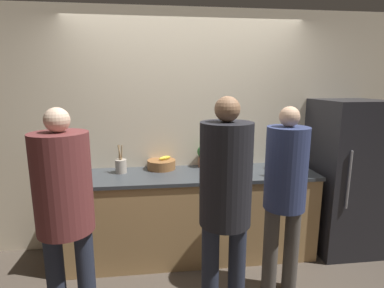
% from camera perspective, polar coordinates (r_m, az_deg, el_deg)
% --- Properties ---
extents(ground_plane, '(14.00, 14.00, 0.00)m').
position_cam_1_polar(ground_plane, '(3.19, 0.35, -23.50)').
color(ground_plane, '#4C4238').
extents(wall_back, '(5.20, 0.06, 2.60)m').
position_cam_1_polar(wall_back, '(3.33, -1.12, 2.35)').
color(wall_back, beige).
rests_on(wall_back, ground_plane).
extents(counter, '(2.62, 0.66, 0.92)m').
position_cam_1_polar(counter, '(3.28, -0.48, -13.20)').
color(counter, tan).
rests_on(counter, ground_plane).
extents(refrigerator, '(0.67, 0.71, 1.66)m').
position_cam_1_polar(refrigerator, '(3.69, 27.06, -5.50)').
color(refrigerator, '#232328').
rests_on(refrigerator, ground_plane).
extents(person_left, '(0.39, 0.39, 1.68)m').
position_cam_1_polar(person_left, '(2.30, -23.16, -9.96)').
color(person_left, '#232838').
rests_on(person_left, ground_plane).
extents(person_center, '(0.37, 0.37, 1.75)m').
position_cam_1_polar(person_center, '(2.16, 6.37, -9.50)').
color(person_center, '#232838').
rests_on(person_center, ground_plane).
extents(person_right, '(0.35, 0.35, 1.65)m').
position_cam_1_polar(person_right, '(2.65, 17.29, -7.72)').
color(person_right, '#4C4742').
rests_on(person_right, ground_plane).
extents(fruit_bowl, '(0.30, 0.30, 0.14)m').
position_cam_1_polar(fruit_bowl, '(3.26, -5.83, -3.84)').
color(fruit_bowl, brown).
rests_on(fruit_bowl, counter).
extents(utensil_crock, '(0.11, 0.11, 0.30)m').
position_cam_1_polar(utensil_crock, '(3.18, -13.38, -4.05)').
color(utensil_crock, '#ADA393').
rests_on(utensil_crock, counter).
extents(bottle_dark, '(0.05, 0.05, 0.18)m').
position_cam_1_polar(bottle_dark, '(3.09, 14.81, -4.69)').
color(bottle_dark, '#333338').
rests_on(bottle_dark, counter).
extents(bottle_clear, '(0.08, 0.08, 0.16)m').
position_cam_1_polar(bottle_clear, '(3.29, -21.13, -4.22)').
color(bottle_clear, silver).
rests_on(bottle_clear, counter).
extents(cup_blue, '(0.08, 0.08, 0.09)m').
position_cam_1_polar(cup_blue, '(3.37, 15.01, -3.83)').
color(cup_blue, '#335184').
rests_on(cup_blue, counter).
extents(cup_white, '(0.08, 0.08, 0.09)m').
position_cam_1_polar(cup_white, '(3.19, 10.73, -4.42)').
color(cup_white, white).
rests_on(cup_white, counter).
extents(potted_plant, '(0.14, 0.14, 0.24)m').
position_cam_1_polar(potted_plant, '(3.30, 2.20, -2.15)').
color(potted_plant, '#9E6042').
rests_on(potted_plant, counter).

